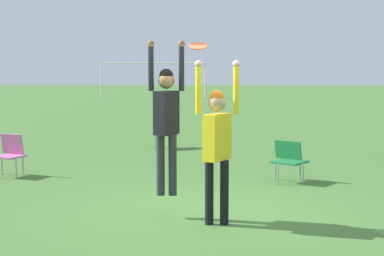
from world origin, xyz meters
TOP-DOWN VIEW (x-y plane):
  - ground_plane at (0.00, 0.00)m, footprint 120.00×120.00m
  - person_jumping at (-0.50, -0.25)m, footprint 0.54×0.44m
  - person_defending at (0.23, -0.66)m, footprint 0.62×0.51m
  - frisbee at (-0.04, -0.37)m, footprint 0.26×0.24m
  - camping_chair_0 at (-1.18, 7.49)m, footprint 0.70×0.76m
  - camping_chair_1 at (1.59, 2.71)m, footprint 0.77×0.84m
  - camping_chair_2 at (-3.92, 3.11)m, footprint 0.67×0.72m
  - soccer_goal at (-4.19, 33.56)m, footprint 7.10×0.10m

SIDE VIEW (x-z plane):
  - ground_plane at x=0.00m, z-range 0.00..0.00m
  - camping_chair_1 at x=1.59m, z-range 0.07..0.83m
  - camping_chair_0 at x=-1.18m, z-range 0.05..0.91m
  - camping_chair_2 at x=-3.92m, z-range 0.07..0.90m
  - person_defending at x=0.23m, z-range 0.08..2.36m
  - person_jumping at x=-0.50m, z-range 0.40..2.64m
  - soccer_goal at x=-4.19m, z-range 0.67..3.02m
  - frisbee at x=-0.04m, z-range 2.42..2.54m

